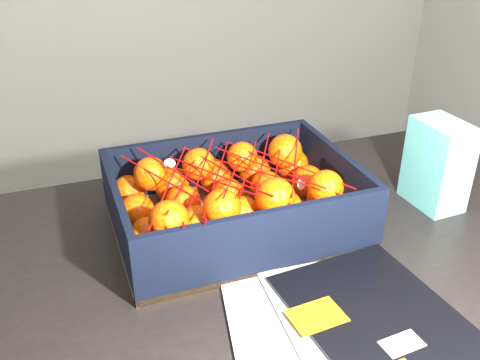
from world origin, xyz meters
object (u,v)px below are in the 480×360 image
object	(u,v)px
table	(282,310)
retail_carton	(437,164)
produce_crate	(234,209)
magazine_stack	(350,326)

from	to	relation	value
table	retail_carton	size ratio (longest dim) A/B	7.23
retail_carton	produce_crate	bearing A→B (deg)	169.44
produce_crate	retail_carton	xyz separation A→B (m)	(0.39, -0.05, 0.05)
magazine_stack	retail_carton	xyz separation A→B (m)	(0.33, 0.25, 0.07)
table	magazine_stack	distance (m)	0.20
retail_carton	table	bearing A→B (deg)	-169.61
retail_carton	magazine_stack	bearing A→B (deg)	-145.13
table	magazine_stack	size ratio (longest dim) A/B	3.47
produce_crate	retail_carton	bearing A→B (deg)	-8.05
table	retail_carton	bearing A→B (deg)	12.90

